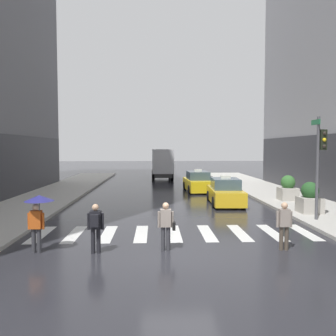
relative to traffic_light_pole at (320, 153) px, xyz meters
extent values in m
plane|color=#26262B|center=(-6.87, -4.78, -3.26)|extent=(160.00, 160.00, 0.00)
cube|color=silver|center=(-12.27, -1.78, -3.25)|extent=(0.50, 2.80, 0.01)
cube|color=silver|center=(-10.92, -1.78, -3.25)|extent=(0.50, 2.80, 0.01)
cube|color=silver|center=(-9.57, -1.78, -3.25)|extent=(0.50, 2.80, 0.01)
cube|color=silver|center=(-8.22, -1.78, -3.25)|extent=(0.50, 2.80, 0.01)
cube|color=silver|center=(-6.87, -1.78, -3.25)|extent=(0.50, 2.80, 0.01)
cube|color=silver|center=(-5.52, -1.78, -3.25)|extent=(0.50, 2.80, 0.01)
cube|color=silver|center=(-4.17, -1.78, -3.25)|extent=(0.50, 2.80, 0.01)
cube|color=silver|center=(-2.82, -1.78, -3.25)|extent=(0.50, 2.80, 0.01)
cube|color=silver|center=(-1.47, -1.78, -3.25)|extent=(0.50, 2.80, 0.01)
cylinder|color=#47474C|center=(-0.10, 0.00, -0.71)|extent=(0.14, 0.14, 4.80)
cube|color=black|center=(0.12, 0.00, 0.62)|extent=(0.30, 0.26, 0.95)
sphere|color=#28231E|center=(0.12, -0.14, 0.92)|extent=(0.17, 0.17, 0.17)
sphere|color=yellow|center=(0.12, -0.14, 0.62)|extent=(0.17, 0.17, 0.17)
sphere|color=#28231E|center=(0.12, -0.14, 0.32)|extent=(0.17, 0.17, 0.17)
cube|color=#196638|center=(-0.15, 0.18, 1.44)|extent=(0.04, 0.84, 0.24)
cube|color=gold|center=(-3.30, 5.37, -2.70)|extent=(2.00, 4.58, 0.84)
cube|color=#384C5B|center=(-3.31, 5.27, -1.96)|extent=(1.69, 2.17, 0.64)
cube|color=silver|center=(-3.31, 5.27, -1.55)|extent=(0.61, 0.27, 0.18)
cylinder|color=black|center=(-4.10, 6.75, -2.93)|extent=(0.25, 0.67, 0.66)
cylinder|color=black|center=(-2.39, 6.68, -2.93)|extent=(0.25, 0.67, 0.66)
cylinder|color=black|center=(-4.22, 4.06, -2.93)|extent=(0.25, 0.67, 0.66)
cylinder|color=black|center=(-2.51, 3.98, -2.93)|extent=(0.25, 0.67, 0.66)
cube|color=#F2EAB2|center=(-3.83, 7.66, -2.65)|extent=(0.20, 0.05, 0.14)
cube|color=#F2EAB2|center=(-2.57, 7.61, -2.65)|extent=(0.20, 0.05, 0.14)
cube|color=yellow|center=(-4.22, 11.64, -2.70)|extent=(2.03, 4.59, 0.84)
cube|color=#384C5B|center=(-4.22, 11.54, -1.96)|extent=(1.71, 2.18, 0.64)
cube|color=silver|center=(-4.22, 11.54, -1.55)|extent=(0.61, 0.27, 0.18)
cylinder|color=black|center=(-5.15, 12.94, -2.93)|extent=(0.25, 0.67, 0.66)
cylinder|color=black|center=(-3.44, 13.03, -2.93)|extent=(0.25, 0.67, 0.66)
cylinder|color=black|center=(-5.01, 10.25, -2.93)|extent=(0.25, 0.67, 0.66)
cylinder|color=black|center=(-3.30, 10.33, -2.93)|extent=(0.25, 0.67, 0.66)
cube|color=#F2EAB2|center=(-4.97, 13.87, -2.65)|extent=(0.20, 0.05, 0.14)
cube|color=#F2EAB2|center=(-3.71, 13.94, -2.65)|extent=(0.20, 0.05, 0.14)
cube|color=#2D2D2D|center=(-6.83, 22.21, -2.61)|extent=(1.89, 6.62, 0.40)
cube|color=silver|center=(-6.88, 25.51, -1.36)|extent=(2.12, 1.83, 2.10)
cube|color=#384C5B|center=(-6.89, 26.43, -0.99)|extent=(1.89, 0.06, 0.95)
cube|color=silver|center=(-6.82, 21.31, -1.16)|extent=(2.26, 4.83, 2.50)
cylinder|color=black|center=(-7.87, 25.30, -2.81)|extent=(0.29, 0.90, 0.90)
cylinder|color=black|center=(-5.87, 25.33, -2.81)|extent=(0.29, 0.90, 0.90)
cylinder|color=black|center=(-7.81, 20.76, -2.81)|extent=(0.29, 0.90, 0.90)
cylinder|color=black|center=(-5.81, 20.79, -2.81)|extent=(0.29, 0.90, 0.90)
cylinder|color=#333338|center=(-11.71, -4.20, -2.85)|extent=(0.14, 0.14, 0.82)
cylinder|color=#333338|center=(-11.53, -4.20, -2.85)|extent=(0.14, 0.14, 0.82)
cube|color=#BF5119|center=(-11.62, -4.20, -2.14)|extent=(0.36, 0.24, 0.60)
sphere|color=beige|center=(-11.62, -4.20, -1.72)|extent=(0.22, 0.22, 0.22)
cylinder|color=#BF5119|center=(-11.85, -4.20, -2.19)|extent=(0.09, 0.09, 0.55)
cylinder|color=#BF5119|center=(-11.39, -4.20, -2.19)|extent=(0.09, 0.09, 0.55)
cylinder|color=#4C4C4C|center=(-11.50, -4.20, -1.84)|extent=(0.02, 0.02, 1.00)
cone|color=navy|center=(-11.50, -4.20, -1.42)|extent=(0.96, 0.96, 0.20)
cylinder|color=black|center=(-9.72, -4.32, -2.85)|extent=(0.14, 0.14, 0.82)
cylinder|color=black|center=(-9.54, -4.32, -2.85)|extent=(0.14, 0.14, 0.82)
cube|color=black|center=(-9.63, -4.32, -2.14)|extent=(0.36, 0.24, 0.60)
sphere|color=tan|center=(-9.63, -4.32, -1.72)|extent=(0.22, 0.22, 0.22)
cylinder|color=black|center=(-9.86, -4.32, -2.19)|extent=(0.09, 0.09, 0.55)
cylinder|color=black|center=(-9.40, -4.32, -2.19)|extent=(0.09, 0.09, 0.55)
cube|color=black|center=(-9.63, -4.54, -2.12)|extent=(0.28, 0.18, 0.40)
cylinder|color=#333338|center=(-7.39, -4.09, -2.85)|extent=(0.14, 0.14, 0.82)
cylinder|color=#333338|center=(-7.21, -4.09, -2.85)|extent=(0.14, 0.14, 0.82)
cube|color=gray|center=(-7.30, -4.09, -2.14)|extent=(0.36, 0.24, 0.60)
sphere|color=tan|center=(-7.30, -4.09, -1.72)|extent=(0.22, 0.22, 0.22)
cylinder|color=gray|center=(-7.53, -4.09, -2.19)|extent=(0.09, 0.09, 0.55)
cylinder|color=gray|center=(-7.07, -4.09, -2.19)|extent=(0.09, 0.09, 0.55)
cube|color=black|center=(-7.02, -4.09, -2.42)|extent=(0.10, 0.20, 0.28)
cylinder|color=#473D33|center=(-3.34, -4.22, -2.85)|extent=(0.14, 0.14, 0.82)
cylinder|color=#473D33|center=(-3.16, -4.22, -2.85)|extent=(0.14, 0.14, 0.82)
cube|color=gray|center=(-3.25, -4.22, -2.14)|extent=(0.36, 0.24, 0.60)
sphere|color=tan|center=(-3.25, -4.22, -1.72)|extent=(0.22, 0.22, 0.22)
cylinder|color=gray|center=(-3.48, -4.22, -2.19)|extent=(0.09, 0.09, 0.55)
cylinder|color=gray|center=(-3.02, -4.22, -2.19)|extent=(0.09, 0.09, 0.55)
cube|color=#A8A399|center=(0.34, 1.66, -2.71)|extent=(1.10, 1.10, 0.80)
sphere|color=#234C23|center=(0.34, 1.66, -1.96)|extent=(0.90, 0.90, 0.90)
cube|color=#A8A399|center=(0.87, 5.91, -2.71)|extent=(1.10, 1.10, 0.80)
sphere|color=#33662D|center=(0.87, 5.91, -1.96)|extent=(0.90, 0.90, 0.90)
camera|label=1|loc=(-7.67, -15.62, 0.25)|focal=36.68mm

